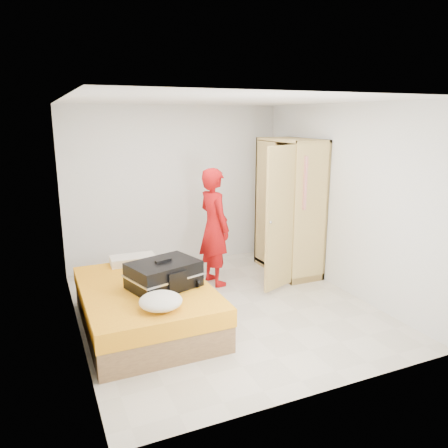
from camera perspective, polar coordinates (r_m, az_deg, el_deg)
name	(u,v)px	position (r m, az deg, el deg)	size (l,w,h in m)	color
room	(225,210)	(5.38, 0.11, 1.84)	(4.00, 4.02, 2.60)	beige
bed	(146,305)	(5.32, -10.14, -10.44)	(1.42, 2.02, 0.50)	#977144
wardrobe	(288,211)	(6.84, 8.42, 1.70)	(1.14, 1.40, 2.10)	#E2BF6E
person	(214,227)	(6.34, -1.29, -0.39)	(0.63, 0.41, 1.72)	#BA110B
suitcase	(164,275)	(5.10, -7.86, -6.58)	(0.90, 0.76, 0.33)	black
round_cushion	(161,301)	(4.57, -8.27, -9.93)	(0.45, 0.45, 0.17)	silver
pillow	(133,260)	(5.99, -11.83, -4.60)	(0.59, 0.30, 0.11)	silver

